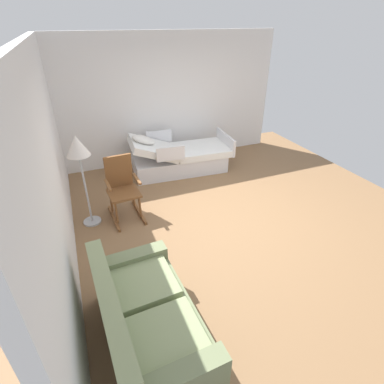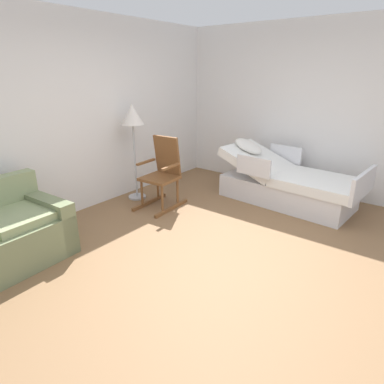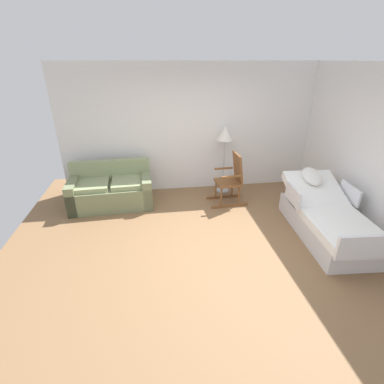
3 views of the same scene
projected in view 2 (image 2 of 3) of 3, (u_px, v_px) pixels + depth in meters
ground_plane at (224, 255)px, 3.69m from camera, size 6.66×6.66×0.00m
back_wall at (80, 116)px, 4.60m from camera, size 5.53×0.10×2.70m
side_wall at (318, 110)px, 5.24m from camera, size 0.10×4.94×2.70m
hospital_bed at (287, 184)px, 5.08m from camera, size 1.12×2.17×0.93m
rocking_chair at (162, 174)px, 4.89m from camera, size 0.79×0.53×1.05m
floor_lamp at (133, 121)px, 4.94m from camera, size 0.34×0.34×1.48m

